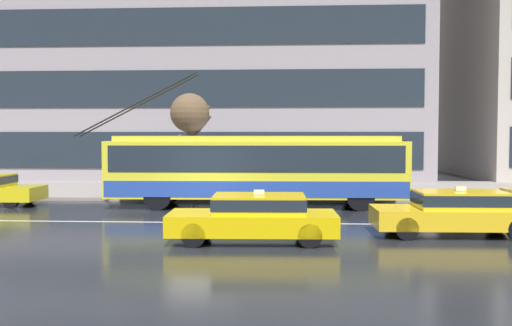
{
  "coord_description": "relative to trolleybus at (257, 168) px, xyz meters",
  "views": [
    {
      "loc": [
        3.02,
        -19.88,
        2.87
      ],
      "look_at": [
        1.61,
        3.89,
        1.7
      ],
      "focal_mm": 40.89,
      "sensor_mm": 36.0,
      "label": 1
    }
  ],
  "objects": [
    {
      "name": "pedestrian_at_shelter",
      "position": [
        -1.51,
        3.79,
        0.07
      ],
      "size": [
        1.27,
        1.27,
        1.91
      ],
      "color": "#20284A",
      "rests_on": "sidewalk_slab"
    },
    {
      "name": "lane_centre_line",
      "position": [
        -1.69,
        -4.27,
        -1.55
      ],
      "size": [
        72.0,
        0.14,
        0.01
      ],
      "primitive_type": "cube",
      "color": "silver",
      "rests_on": "ground_plane"
    },
    {
      "name": "pedestrian_approaching_curb",
      "position": [
        -4.81,
        2.67,
        0.14
      ],
      "size": [
        1.19,
        1.19,
        2.0
      ],
      "color": "navy",
      "rests_on": "sidewalk_slab"
    },
    {
      "name": "crosswalk_stripe_inner_a",
      "position": [
        8.08,
        -1.73,
        -1.55
      ],
      "size": [
        0.44,
        4.4,
        0.01
      ],
      "primitive_type": "cube",
      "color": "beige",
      "rests_on": "ground_plane"
    },
    {
      "name": "sidewalk_slab",
      "position": [
        -1.69,
        6.6,
        -1.48
      ],
      "size": [
        80.0,
        10.0,
        0.14
      ],
      "primitive_type": "cube",
      "color": "gray",
      "rests_on": "ground_plane"
    },
    {
      "name": "bus_shelter",
      "position": [
        -1.41,
        3.77,
        0.53
      ],
      "size": [
        3.74,
        1.57,
        2.64
      ],
      "color": "gray",
      "rests_on": "sidewalk_slab"
    },
    {
      "name": "taxi_oncoming_far",
      "position": [
        6.03,
        -6.19,
        -0.85
      ],
      "size": [
        4.56,
        1.92,
        1.39
      ],
      "color": "yellow",
      "rests_on": "ground_plane"
    },
    {
      "name": "crosswalk_stripe_edge_near",
      "position": [
        7.18,
        -1.73,
        -1.55
      ],
      "size": [
        0.44,
        4.4,
        0.01
      ],
      "primitive_type": "cube",
      "color": "beige",
      "rests_on": "ground_plane"
    },
    {
      "name": "crosswalk_stripe_center",
      "position": [
        8.98,
        -1.73,
        -1.55
      ],
      "size": [
        0.44,
        4.4,
        0.01
      ],
      "primitive_type": "cube",
      "color": "beige",
      "rests_on": "ground_plane"
    },
    {
      "name": "street_tree_bare",
      "position": [
        -3.43,
        4.39,
        2.2
      ],
      "size": [
        1.93,
        2.28,
        4.67
      ],
      "color": "#4D4332",
      "rests_on": "sidewalk_slab"
    },
    {
      "name": "taxi_oncoming_near",
      "position": [
        0.38,
        -7.53,
        -0.85
      ],
      "size": [
        4.53,
        1.96,
        1.39
      ],
      "color": "yellow",
      "rests_on": "ground_plane"
    },
    {
      "name": "ground_plane",
      "position": [
        -1.69,
        -3.07,
        -1.55
      ],
      "size": [
        160.0,
        160.0,
        0.0
      ],
      "primitive_type": "plane",
      "color": "#202329"
    },
    {
      "name": "trolleybus",
      "position": [
        0.0,
        0.0,
        0.0
      ],
      "size": [
        13.02,
        2.8,
        5.29
      ],
      "color": "yellow",
      "rests_on": "ground_plane"
    }
  ]
}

